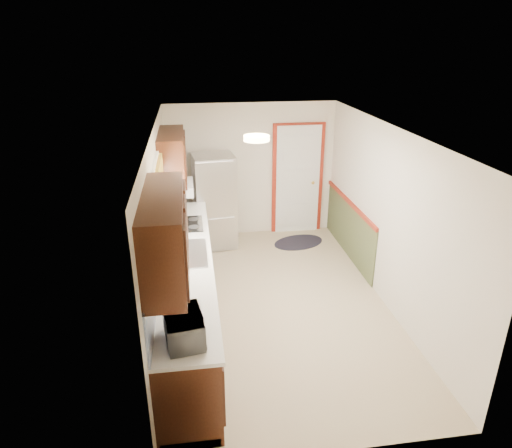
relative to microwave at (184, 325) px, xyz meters
name	(u,v)px	position (x,y,z in m)	size (l,w,h in m)	color
room_shell	(277,223)	(1.20, 1.95, 0.10)	(3.20, 5.20, 2.52)	tan
kitchen_run	(183,267)	(-0.04, 1.66, -0.29)	(0.63, 4.00, 2.20)	#37180C
back_wall_trim	(308,190)	(2.19, 4.16, -0.21)	(1.12, 2.30, 2.08)	maroon
ceiling_fixture	(257,138)	(0.90, 1.75, 1.26)	(0.30, 0.30, 0.06)	#FFD88C
microwave	(184,325)	(0.00, 0.00, 0.00)	(0.48, 0.26, 0.32)	white
refrigerator	(215,201)	(0.50, 4.00, -0.29)	(0.74, 0.72, 1.62)	#B7B7BC
rug	(298,242)	(1.97, 3.85, -1.10)	(0.93, 0.60, 0.01)	black
cooktop	(185,224)	(0.01, 2.70, -0.15)	(0.49, 0.59, 0.02)	black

